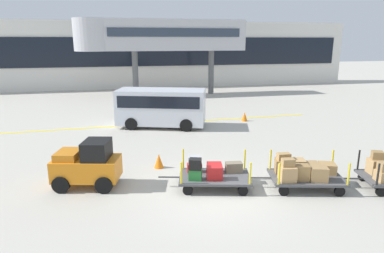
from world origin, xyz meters
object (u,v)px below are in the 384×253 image
(baggage_tug, at_px, (88,165))
(baggage_cart_lead, at_px, (212,173))
(baggage_cart_middle, at_px, (303,171))
(safety_cone_far, at_px, (159,161))
(safety_cone_near, at_px, (244,116))
(shuttle_van, at_px, (161,105))

(baggage_tug, height_order, baggage_cart_lead, baggage_tug)
(baggage_tug, bearing_deg, baggage_cart_lead, -13.58)
(baggage_cart_middle, xyz_separation_m, safety_cone_far, (-4.36, 2.82, -0.28))
(baggage_cart_lead, xyz_separation_m, baggage_cart_middle, (2.88, -0.70, 0.06))
(safety_cone_near, bearing_deg, baggage_cart_middle, -100.00)
(baggage_cart_middle, relative_size, safety_cone_near, 5.61)
(baggage_cart_middle, relative_size, shuttle_van, 0.60)
(shuttle_van, bearing_deg, baggage_cart_lead, -86.49)
(baggage_cart_lead, xyz_separation_m, safety_cone_far, (-1.48, 2.12, -0.23))
(baggage_tug, xyz_separation_m, baggage_cart_middle, (6.84, -1.65, -0.19))
(baggage_tug, xyz_separation_m, shuttle_van, (3.44, 7.44, 0.48))
(baggage_cart_lead, distance_m, safety_cone_near, 9.79)
(baggage_cart_lead, distance_m, safety_cone_far, 2.59)
(baggage_cart_middle, xyz_separation_m, shuttle_van, (-3.40, 9.09, 0.68))
(baggage_tug, relative_size, baggage_cart_lead, 0.75)
(shuttle_van, xyz_separation_m, safety_cone_near, (5.05, 0.27, -0.96))
(baggage_cart_middle, bearing_deg, safety_cone_near, 80.00)
(baggage_tug, relative_size, baggage_cart_middle, 0.75)
(baggage_cart_middle, height_order, shuttle_van, shuttle_van)
(baggage_cart_middle, xyz_separation_m, safety_cone_near, (1.65, 9.36, -0.28))
(baggage_cart_middle, height_order, safety_cone_far, baggage_cart_middle)
(baggage_cart_lead, relative_size, shuttle_van, 0.60)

